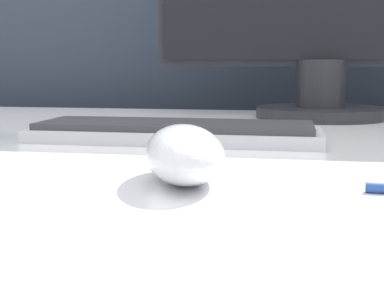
# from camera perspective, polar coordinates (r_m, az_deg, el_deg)

# --- Properties ---
(partition_panel) EXTENTS (5.00, 0.03, 1.37)m
(partition_panel) POSITION_cam_1_polar(r_m,az_deg,el_deg) (1.29, 2.90, 0.34)
(partition_panel) COLOR #333D4C
(partition_panel) RESTS_ON ground_plane
(computer_mouse_near) EXTENTS (0.10, 0.14, 0.05)m
(computer_mouse_near) POSITION_cam_1_polar(r_m,az_deg,el_deg) (0.44, -0.84, -1.03)
(computer_mouse_near) COLOR white
(computer_mouse_near) RESTS_ON desk
(keyboard) EXTENTS (0.37, 0.13, 0.02)m
(keyboard) POSITION_cam_1_polar(r_m,az_deg,el_deg) (0.68, -1.81, 1.32)
(keyboard) COLOR silver
(keyboard) RESTS_ON desk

